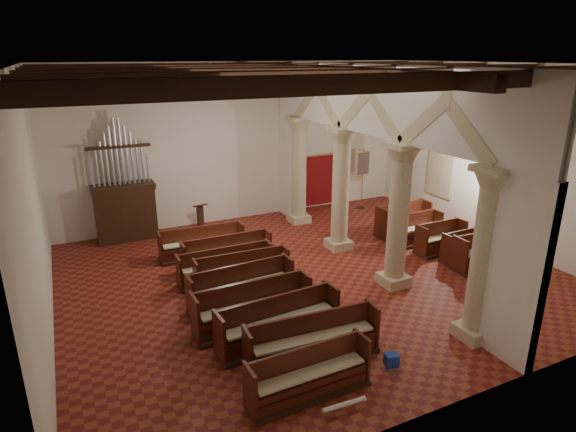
# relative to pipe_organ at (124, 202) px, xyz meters

# --- Properties ---
(floor) EXTENTS (14.00, 14.00, 0.00)m
(floor) POSITION_rel_pipe_organ_xyz_m (4.50, -5.50, -1.37)
(floor) COLOR maroon
(floor) RESTS_ON ground
(ceiling) EXTENTS (14.00, 14.00, 0.00)m
(ceiling) POSITION_rel_pipe_organ_xyz_m (4.50, -5.50, 4.63)
(ceiling) COLOR black
(ceiling) RESTS_ON wall_back
(wall_back) EXTENTS (14.00, 0.02, 6.00)m
(wall_back) POSITION_rel_pipe_organ_xyz_m (4.50, 0.50, 1.63)
(wall_back) COLOR white
(wall_back) RESTS_ON floor
(wall_front) EXTENTS (14.00, 0.02, 6.00)m
(wall_front) POSITION_rel_pipe_organ_xyz_m (4.50, -11.50, 1.63)
(wall_front) COLOR white
(wall_front) RESTS_ON floor
(wall_left) EXTENTS (0.02, 12.00, 6.00)m
(wall_left) POSITION_rel_pipe_organ_xyz_m (-2.50, -5.50, 1.63)
(wall_left) COLOR white
(wall_left) RESTS_ON floor
(wall_right) EXTENTS (0.02, 12.00, 6.00)m
(wall_right) POSITION_rel_pipe_organ_xyz_m (11.50, -5.50, 1.63)
(wall_right) COLOR white
(wall_right) RESTS_ON floor
(ceiling_beams) EXTENTS (13.80, 11.80, 0.30)m
(ceiling_beams) POSITION_rel_pipe_organ_xyz_m (4.50, -5.50, 4.45)
(ceiling_beams) COLOR #331C10
(ceiling_beams) RESTS_ON wall_back
(arcade) EXTENTS (0.90, 11.90, 6.00)m
(arcade) POSITION_rel_pipe_organ_xyz_m (6.30, -5.50, 2.19)
(arcade) COLOR beige
(arcade) RESTS_ON floor
(window_right_a) EXTENTS (0.03, 1.00, 2.20)m
(window_right_a) POSITION_rel_pipe_organ_xyz_m (11.48, -7.00, 0.83)
(window_right_a) COLOR #367B5A
(window_right_a) RESTS_ON wall_right
(window_right_b) EXTENTS (0.03, 1.00, 2.20)m
(window_right_b) POSITION_rel_pipe_organ_xyz_m (11.48, -3.00, 0.83)
(window_right_b) COLOR #367B5A
(window_right_b) RESTS_ON wall_right
(window_back) EXTENTS (1.00, 0.03, 2.20)m
(window_back) POSITION_rel_pipe_organ_xyz_m (9.50, 0.48, 0.83)
(window_back) COLOR #367B5A
(window_back) RESTS_ON wall_back
(pipe_organ) EXTENTS (2.10, 0.85, 4.40)m
(pipe_organ) POSITION_rel_pipe_organ_xyz_m (0.00, 0.00, 0.00)
(pipe_organ) COLOR #331C10
(pipe_organ) RESTS_ON floor
(lectern) EXTENTS (0.49, 0.50, 1.13)m
(lectern) POSITION_rel_pipe_organ_xyz_m (2.53, -0.46, -0.90)
(lectern) COLOR #382612
(lectern) RESTS_ON floor
(dossal_curtain) EXTENTS (1.80, 0.07, 2.17)m
(dossal_curtain) POSITION_rel_pipe_organ_xyz_m (8.00, 0.42, -0.21)
(dossal_curtain) COLOR maroon
(dossal_curtain) RESTS_ON floor
(processional_banner) EXTENTS (0.59, 0.76, 2.59)m
(processional_banner) POSITION_rel_pipe_organ_xyz_m (9.49, -0.60, -0.55)
(processional_banner) COLOR #331C10
(processional_banner) RESTS_ON floor
(hymnal_box_a) EXTENTS (0.32, 0.28, 0.27)m
(hymnal_box_a) POSITION_rel_pipe_organ_xyz_m (3.83, -10.16, -1.13)
(hymnal_box_a) COLOR navy
(hymnal_box_a) RESTS_ON floor
(hymnal_box_b) EXTENTS (0.32, 0.27, 0.31)m
(hymnal_box_b) POSITION_rel_pipe_organ_xyz_m (3.32, -7.92, -1.12)
(hymnal_box_b) COLOR navy
(hymnal_box_b) RESTS_ON floor
(hymnal_box_c) EXTENTS (0.41, 0.37, 0.34)m
(hymnal_box_c) POSITION_rel_pipe_organ_xyz_m (3.02, -6.35, -1.10)
(hymnal_box_c) COLOR navy
(hymnal_box_c) RESTS_ON floor
(tube_heater_a) EXTENTS (0.89, 0.13, 0.09)m
(tube_heater_a) POSITION_rel_pipe_organ_xyz_m (2.29, -10.80, -1.21)
(tube_heater_a) COLOR white
(tube_heater_a) RESTS_ON floor
(tube_heater_b) EXTENTS (1.06, 0.45, 0.11)m
(tube_heater_b) POSITION_rel_pipe_organ_xyz_m (1.68, -9.90, -1.21)
(tube_heater_b) COLOR white
(tube_heater_b) RESTS_ON floor
(nave_pew_0) EXTENTS (2.50, 0.72, 0.99)m
(nave_pew_0) POSITION_rel_pipe_organ_xyz_m (1.92, -10.11, -1.04)
(nave_pew_0) COLOR #331C10
(nave_pew_0) RESTS_ON floor
(nave_pew_1) EXTENTS (3.00, 0.86, 1.02)m
(nave_pew_1) POSITION_rel_pipe_organ_xyz_m (2.54, -9.12, -1.04)
(nave_pew_1) COLOR #331C10
(nave_pew_1) RESTS_ON floor
(nave_pew_2) EXTENTS (2.95, 0.92, 1.10)m
(nave_pew_2) POSITION_rel_pipe_organ_xyz_m (2.14, -8.23, -1.01)
(nave_pew_2) COLOR #331C10
(nave_pew_2) RESTS_ON floor
(nave_pew_3) EXTENTS (2.88, 0.81, 1.14)m
(nave_pew_3) POSITION_rel_pipe_organ_xyz_m (1.86, -7.38, -0.99)
(nave_pew_3) COLOR #331C10
(nave_pew_3) RESTS_ON floor
(nave_pew_4) EXTENTS (2.84, 0.86, 1.08)m
(nave_pew_4) POSITION_rel_pipe_organ_xyz_m (1.99, -6.23, -1.01)
(nave_pew_4) COLOR #331C10
(nave_pew_4) RESTS_ON floor
(nave_pew_5) EXTENTS (2.72, 0.76, 0.97)m
(nave_pew_5) POSITION_rel_pipe_organ_xyz_m (2.40, -5.19, -1.05)
(nave_pew_5) COLOR #331C10
(nave_pew_5) RESTS_ON floor
(nave_pew_6) EXTENTS (2.78, 0.66, 0.97)m
(nave_pew_6) POSITION_rel_pipe_organ_xyz_m (2.09, -4.67, -1.05)
(nave_pew_6) COLOR #331C10
(nave_pew_6) RESTS_ON floor
(nave_pew_7) EXTENTS (2.78, 0.69, 0.99)m
(nave_pew_7) POSITION_rel_pipe_organ_xyz_m (2.42, -3.82, -1.04)
(nave_pew_7) COLOR #331C10
(nave_pew_7) RESTS_ON floor
(nave_pew_8) EXTENTS (2.74, 0.78, 0.99)m
(nave_pew_8) POSITION_rel_pipe_organ_xyz_m (1.94, -2.70, -1.04)
(nave_pew_8) COLOR #331C10
(nave_pew_8) RESTS_ON floor
(aisle_pew_0) EXTENTS (1.97, 0.81, 1.12)m
(aisle_pew_0) POSITION_rel_pipe_organ_xyz_m (9.44, -7.26, -0.99)
(aisle_pew_0) COLOR #331C10
(aisle_pew_0) RESTS_ON floor
(aisle_pew_1) EXTENTS (1.71, 0.71, 0.99)m
(aisle_pew_1) POSITION_rel_pipe_organ_xyz_m (9.42, -6.61, -1.04)
(aisle_pew_1) COLOR #331C10
(aisle_pew_1) RESTS_ON floor
(aisle_pew_2) EXTENTS (1.78, 0.73, 1.03)m
(aisle_pew_2) POSITION_rel_pipe_organ_xyz_m (9.15, -5.75, -1.02)
(aisle_pew_2) COLOR #331C10
(aisle_pew_2) RESTS_ON floor
(aisle_pew_3) EXTENTS (1.99, 0.83, 1.05)m
(aisle_pew_3) POSITION_rel_pipe_organ_xyz_m (8.94, -4.75, -1.02)
(aisle_pew_3) COLOR #331C10
(aisle_pew_3) RESTS_ON floor
(aisle_pew_4) EXTENTS (2.13, 0.85, 1.14)m
(aisle_pew_4) POSITION_rel_pipe_organ_xyz_m (9.10, -3.87, -0.98)
(aisle_pew_4) COLOR #331C10
(aisle_pew_4) RESTS_ON floor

